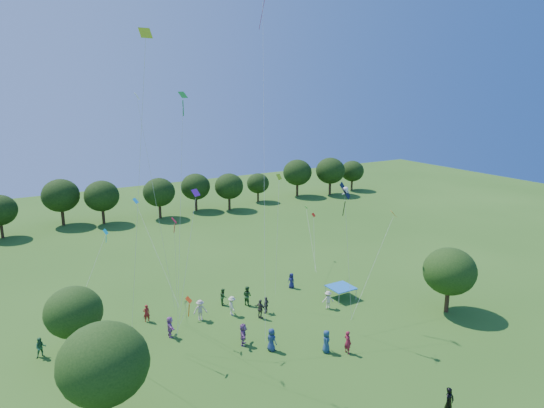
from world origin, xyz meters
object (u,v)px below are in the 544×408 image
at_px(near_tree_west, 104,364).
at_px(man_in_black, 449,402).
at_px(pirate_kite, 345,192).
at_px(near_tree_north, 74,312).
at_px(red_high_kite, 263,54).
at_px(near_tree_east, 450,271).
at_px(tent_red_stripe, 115,335).
at_px(tent_blue, 341,287).

relative_size(near_tree_west, man_in_black, 3.44).
bearing_deg(near_tree_west, pirate_kite, 6.41).
height_order(near_tree_north, man_in_black, near_tree_north).
relative_size(pirate_kite, red_high_kite, 0.42).
relative_size(near_tree_east, red_high_kite, 0.22).
distance_m(near_tree_north, man_in_black, 25.93).
xyz_separation_m(near_tree_north, tent_red_stripe, (2.62, -0.68, -2.26)).
bearing_deg(tent_blue, near_tree_west, -162.01).
bearing_deg(near_tree_west, red_high_kite, 31.65).
height_order(pirate_kite, red_high_kite, red_high_kite).
relative_size(near_tree_west, red_high_kite, 0.25).
xyz_separation_m(pirate_kite, red_high_kite, (-2.62, 7.68, 10.18)).
bearing_deg(tent_red_stripe, tent_blue, -4.43).
height_order(near_tree_north, tent_blue, near_tree_north).
bearing_deg(near_tree_north, tent_red_stripe, -14.47).
relative_size(near_tree_west, near_tree_east, 1.13).
bearing_deg(tent_blue, man_in_black, -106.95).
xyz_separation_m(near_tree_east, pirate_kite, (-10.38, 1.69, 7.79)).
height_order(near_tree_west, near_tree_north, near_tree_west).
relative_size(man_in_black, pirate_kite, 0.17).
xyz_separation_m(near_tree_west, near_tree_east, (28.80, 0.38, -0.48)).
distance_m(near_tree_north, red_high_kite, 24.36).
distance_m(man_in_black, pirate_kite, 15.44).
distance_m(tent_red_stripe, man_in_black, 23.57).
height_order(near_tree_west, man_in_black, near_tree_west).
distance_m(near_tree_east, red_high_kite, 24.07).
relative_size(tent_red_stripe, pirate_kite, 0.20).
bearing_deg(tent_red_stripe, man_in_black, -49.99).
relative_size(man_in_black, red_high_kite, 0.07).
bearing_deg(red_high_kite, pirate_kite, -71.17).
xyz_separation_m(near_tree_north, man_in_black, (17.77, -18.73, -2.35)).
height_order(tent_red_stripe, red_high_kite, red_high_kite).
height_order(tent_red_stripe, pirate_kite, pirate_kite).
height_order(near_tree_north, tent_red_stripe, near_tree_north).
height_order(near_tree_west, tent_red_stripe, near_tree_west).
bearing_deg(near_tree_east, red_high_kite, 144.22).
distance_m(near_tree_north, near_tree_east, 30.37).
relative_size(near_tree_north, man_in_black, 2.73).
relative_size(near_tree_north, tent_red_stripe, 2.35).
xyz_separation_m(tent_blue, red_high_kite, (-6.85, 2.39, 20.68)).
relative_size(tent_blue, pirate_kite, 0.20).
relative_size(near_tree_east, tent_blue, 2.63).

